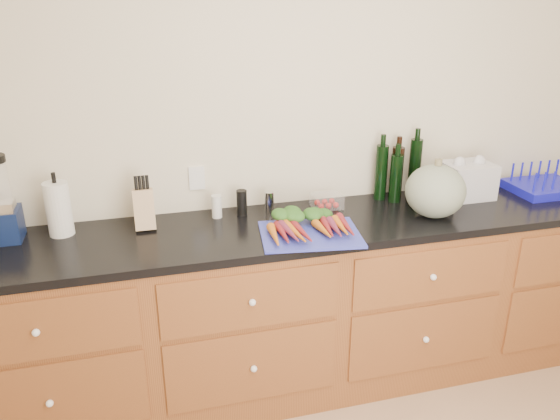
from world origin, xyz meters
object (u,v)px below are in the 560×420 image
object	(u,v)px
knife_block	(144,209)
tomato_box	(327,201)
carrots	(307,224)
cutting_board	(310,234)
paper_towel	(59,209)
dish_rack	(544,185)
squash	(435,191)

from	to	relation	value
knife_block	tomato_box	bearing A→B (deg)	1.82
carrots	tomato_box	xyz separation A→B (m)	(0.20, 0.28, -0.00)
cutting_board	paper_towel	world-z (taller)	paper_towel
paper_towel	dish_rack	distance (m)	2.63
tomato_box	knife_block	bearing A→B (deg)	-178.18
tomato_box	dish_rack	distance (m)	1.30
tomato_box	dish_rack	world-z (taller)	dish_rack
knife_block	dish_rack	world-z (taller)	knife_block
carrots	squash	bearing A→B (deg)	1.74
squash	dish_rack	xyz separation A→B (m)	(0.81, 0.17, -0.10)
knife_block	tomato_box	world-z (taller)	knife_block
cutting_board	carrots	size ratio (longest dim) A/B	1.08
carrots	paper_towel	world-z (taller)	paper_towel
tomato_box	dish_rack	size ratio (longest dim) A/B	0.40
squash	paper_towel	bearing A→B (deg)	172.13
knife_block	carrots	bearing A→B (deg)	-18.64
tomato_box	squash	bearing A→B (deg)	-28.27
paper_towel	cutting_board	bearing A→B (deg)	-15.80
squash	knife_block	bearing A→B (deg)	170.83
paper_towel	tomato_box	size ratio (longest dim) A/B	1.67
cutting_board	squash	size ratio (longest dim) A/B	1.54
squash	knife_block	distance (m)	1.45
dish_rack	squash	bearing A→B (deg)	-168.11
carrots	paper_towel	distance (m)	1.17
tomato_box	cutting_board	bearing A→B (deg)	-121.09
cutting_board	squash	distance (m)	0.70
knife_block	dish_rack	bearing A→B (deg)	-1.53
cutting_board	paper_towel	distance (m)	1.18
squash	knife_block	xyz separation A→B (m)	(-1.43, 0.23, -0.04)
cutting_board	dish_rack	distance (m)	1.51
knife_block	cutting_board	bearing A→B (deg)	-21.93
knife_block	paper_towel	bearing A→B (deg)	177.03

